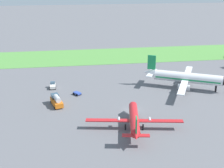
{
  "coord_description": "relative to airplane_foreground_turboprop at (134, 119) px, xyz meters",
  "views": [
    {
      "loc": [
        -17.3,
        -76.88,
        37.01
      ],
      "look_at": [
        -3.83,
        14.31,
        3.0
      ],
      "focal_mm": 48.89,
      "sensor_mm": 36.0,
      "label": 1
    }
  ],
  "objects": [
    {
      "name": "pushback_tug_by_runway",
      "position": [
        -21.14,
        31.81,
        -1.75
      ],
      "size": [
        2.12,
        3.64,
        1.95
      ],
      "rotation": [
        0.0,
        0.0,
        1.59
      ],
      "color": "white",
      "rests_on": "ground_plane"
    },
    {
      "name": "airplane_foreground_turboprop",
      "position": [
        0.0,
        0.0,
        0.0
      ],
      "size": [
        24.14,
        20.76,
        7.27
      ],
      "rotation": [
        0.0,
        0.0,
        1.4
      ],
      "color": "red",
      "rests_on": "ground_plane"
    },
    {
      "name": "fuel_truck_near_gate",
      "position": [
        -19.51,
        17.25,
        -1.08
      ],
      "size": [
        4.07,
        6.91,
        3.29
      ],
      "rotation": [
        0.0,
        0.0,
        1.85
      ],
      "color": "orange",
      "rests_on": "ground_plane"
    },
    {
      "name": "airplane_midfield_jet",
      "position": [
        23.09,
        25.17,
        1.12
      ],
      "size": [
        27.33,
        27.42,
        10.5
      ],
      "rotation": [
        0.0,
        0.0,
        5.81
      ],
      "color": "white",
      "rests_on": "ground_plane"
    },
    {
      "name": "ground_plane",
      "position": [
        1.9,
        10.53,
        -2.66
      ],
      "size": [
        600.0,
        600.0,
        0.0
      ],
      "primitive_type": "plane",
      "color": "slate"
    },
    {
      "name": "baggage_cart_midfield",
      "position": [
        -13.24,
        24.55,
        -2.09
      ],
      "size": [
        2.86,
        2.95,
        0.9
      ],
      "rotation": [
        0.0,
        0.0,
        2.25
      ],
      "color": "#334FB2",
      "rests_on": "ground_plane"
    },
    {
      "name": "grass_taxiway_strip",
      "position": [
        1.9,
        70.72,
        -2.62
      ],
      "size": [
        360.0,
        28.0,
        0.08
      ],
      "primitive_type": "cube",
      "color": "#549342",
      "rests_on": "ground_plane"
    }
  ]
}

